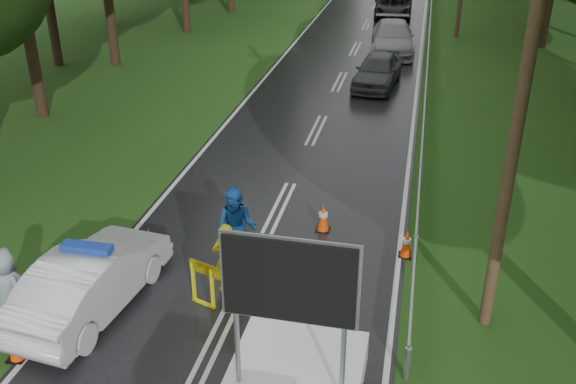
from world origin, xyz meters
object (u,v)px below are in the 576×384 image
(queue_car_second, at_px, (392,38))
(officer, at_px, (226,258))
(queue_car_third, at_px, (394,7))
(police_sedan, at_px, (92,280))
(queue_car_first, at_px, (377,71))
(barrier, at_px, (241,288))
(civilian, at_px, (237,228))

(queue_car_second, bearing_deg, officer, -100.40)
(officer, height_order, queue_car_third, officer)
(police_sedan, bearing_deg, queue_car_second, -95.15)
(queue_car_first, height_order, queue_car_second, queue_car_second)
(queue_car_first, height_order, queue_car_third, queue_car_first)
(officer, bearing_deg, queue_car_first, -125.28)
(barrier, bearing_deg, queue_car_third, 107.99)
(queue_car_second, xyz_separation_m, queue_car_third, (-0.49, 8.85, -0.09))
(barrier, height_order, queue_car_second, queue_car_second)
(barrier, xyz_separation_m, civilian, (-0.66, 2.00, 0.18))
(queue_car_first, bearing_deg, police_sedan, -98.95)
(civilian, relative_size, queue_car_second, 0.38)
(barrier, bearing_deg, queue_car_second, 106.00)
(police_sedan, distance_m, civilian, 3.34)
(barrier, relative_size, queue_car_third, 0.51)
(police_sedan, height_order, officer, officer)
(civilian, bearing_deg, officer, -89.99)
(police_sedan, relative_size, barrier, 1.79)
(civilian, height_order, queue_car_second, civilian)
(police_sedan, bearing_deg, queue_car_first, -98.30)
(queue_car_third, bearing_deg, barrier, -92.91)
(barrier, height_order, civilian, civilian)
(barrier, relative_size, civilian, 1.24)
(police_sedan, distance_m, queue_car_second, 23.38)
(police_sedan, height_order, queue_car_second, police_sedan)
(civilian, distance_m, queue_car_third, 29.58)
(queue_car_third, bearing_deg, police_sedan, -98.51)
(police_sedan, height_order, civilian, civilian)
(queue_car_second, bearing_deg, queue_car_third, 88.45)
(police_sedan, xyz_separation_m, officer, (2.53, 1.22, 0.12))
(officer, relative_size, queue_car_first, 0.40)
(police_sedan, bearing_deg, civilian, -131.76)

